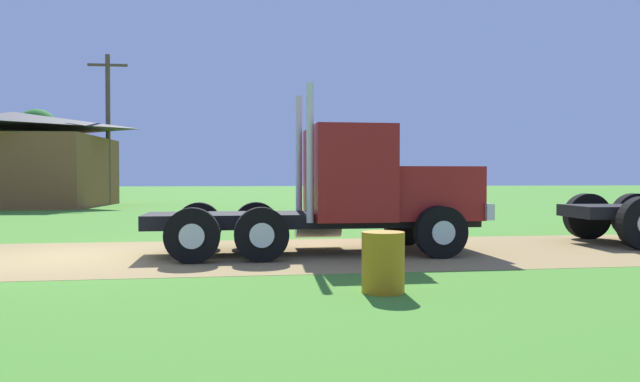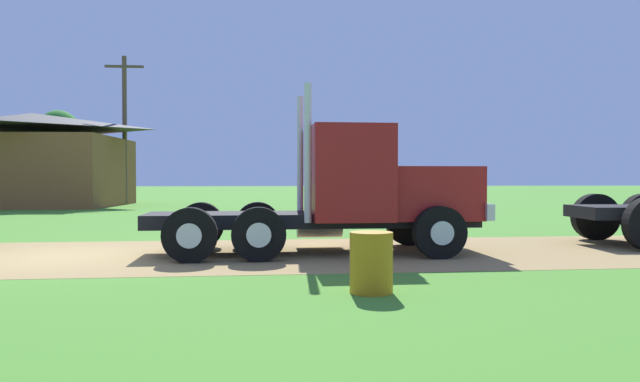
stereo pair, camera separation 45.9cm
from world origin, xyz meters
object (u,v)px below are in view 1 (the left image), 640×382
Objects in this scene: truck_foreground_white at (355,194)px; steel_barrel at (383,262)px; shed_building at (13,161)px; utility_pole_far at (108,125)px.

truck_foreground_white is 4.47m from steel_barrel.
shed_building is 1.19× the size of utility_pole_far.
steel_barrel is at bearing -62.67° from shed_building.
utility_pole_far reaches higher than truck_foreground_white.
steel_barrel is 29.46m from utility_pole_far.
shed_building is at bearing 122.75° from truck_foreground_white.
truck_foreground_white is 0.67× the size of shed_building.
shed_building is (-14.13, 21.97, 1.23)m from truck_foreground_white.
shed_building is 5.27m from utility_pole_far.
truck_foreground_white is 8.32× the size of steel_barrel.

